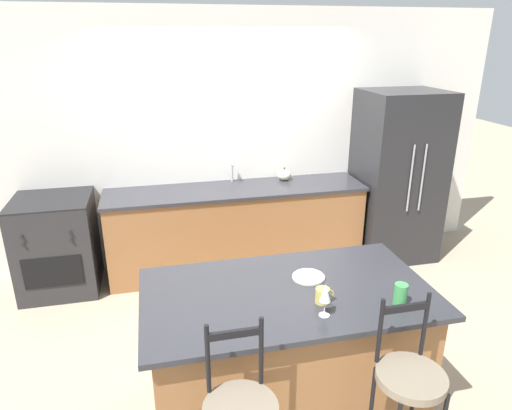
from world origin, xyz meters
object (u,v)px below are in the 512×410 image
coffee_mug (323,295)px  pumpkin_decoration (284,175)px  refrigerator (396,176)px  tumbler_cup (400,294)px  oven_range (58,244)px  bar_stool_far (407,395)px  dinner_plate (309,277)px  wine_glass (325,294)px

coffee_mug → pumpkin_decoration: 2.43m
refrigerator → tumbler_cup: size_ratio=13.93×
refrigerator → oven_range: bearing=179.6°
bar_stool_far → refrigerator: bearing=62.4°
tumbler_cup → coffee_mug: bearing=164.5°
oven_range → tumbler_cup: size_ratio=7.11×
bar_stool_far → pumpkin_decoration: (0.17, 2.93, 0.35)m
oven_range → coffee_mug: bearing=-48.8°
dinner_plate → pumpkin_decoration: size_ratio=1.43×
refrigerator → tumbler_cup: 2.62m
oven_range → refrigerator: bearing=-0.4°
bar_stool_far → pumpkin_decoration: bearing=86.6°
refrigerator → wine_glass: bearing=-127.2°
bar_stool_far → oven_range: bearing=128.9°
bar_stool_far → coffee_mug: size_ratio=9.77×
refrigerator → wine_glass: refrigerator is taller
coffee_mug → oven_range: bearing=131.2°
tumbler_cup → wine_glass: bearing=-178.9°
tumbler_cup → bar_stool_far: bearing=-110.4°
dinner_plate → tumbler_cup: (0.43, -0.42, 0.06)m
bar_stool_far → dinner_plate: bearing=107.9°
bar_stool_far → wine_glass: (-0.33, 0.41, 0.42)m
refrigerator → tumbler_cup: (-1.26, -2.29, 0.03)m
dinner_plate → wine_glass: (-0.06, -0.43, 0.14)m
coffee_mug → tumbler_cup: size_ratio=0.88×
refrigerator → bar_stool_far: size_ratio=1.62×
oven_range → tumbler_cup: tumbler_cup is taller
oven_range → dinner_plate: size_ratio=4.39×
bar_stool_far → tumbler_cup: 0.57m
refrigerator → wine_glass: size_ratio=9.19×
tumbler_cup → dinner_plate: bearing=135.3°
wine_glass → coffee_mug: bearing=73.1°
refrigerator → dinner_plate: refrigerator is taller
oven_range → tumbler_cup: 3.35m
bar_stool_far → coffee_mug: bar_stool_far is taller
coffee_mug → dinner_plate: bearing=87.0°
coffee_mug → tumbler_cup: (0.44, -0.12, 0.02)m
refrigerator → pumpkin_decoration: bearing=169.9°
dinner_plate → tumbler_cup: 0.61m
wine_glass → tumbler_cup: bearing=1.1°
oven_range → wine_glass: 3.05m
bar_stool_far → tumbler_cup: bearing=69.6°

